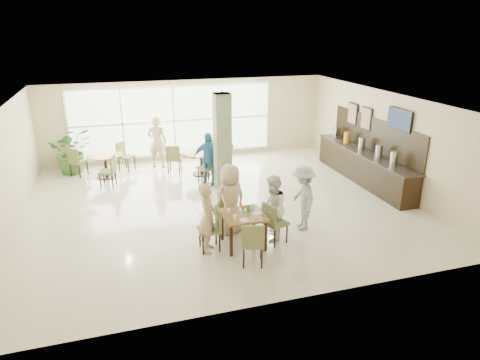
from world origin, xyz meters
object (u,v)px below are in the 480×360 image
object	(u,v)px
round_table_right	(201,157)
teen_left	(208,218)
adult_b	(224,147)
round_table_left	(105,160)
potted_plant	(71,150)
buffet_counter	(364,164)
teen_far	(230,199)
teen_right	(272,208)
main_table	(243,218)
teen_standing	(303,197)
adult_a	(208,159)
adult_standing	(157,142)

from	to	relation	value
round_table_right	teen_left	distance (m)	5.03
teen_left	adult_b	xyz separation A→B (m)	(1.69, 5.01, 0.07)
round_table_left	potted_plant	world-z (taller)	potted_plant
round_table_right	adult_b	world-z (taller)	adult_b
buffet_counter	teen_far	bearing A→B (deg)	-156.04
buffet_counter	teen_right	distance (m)	4.91
main_table	teen_standing	size ratio (longest dim) A/B	0.58
teen_right	adult_a	bearing A→B (deg)	-147.63
round_table_left	potted_plant	distance (m)	1.30
buffet_counter	teen_left	world-z (taller)	buffet_counter
main_table	adult_b	distance (m)	5.09
buffet_counter	adult_a	distance (m)	4.78
round_table_right	main_table	bearing A→B (deg)	-91.52
main_table	adult_a	size ratio (longest dim) A/B	0.56
teen_far	adult_a	size ratio (longest dim) A/B	1.04
buffet_counter	teen_far	size ratio (longest dim) A/B	2.84
teen_standing	adult_a	bearing A→B (deg)	-151.84
round_table_right	buffet_counter	world-z (taller)	buffet_counter
teen_right	adult_standing	bearing A→B (deg)	-138.81
round_table_left	teen_left	size ratio (longest dim) A/B	0.73
round_table_left	main_table	bearing A→B (deg)	-63.00
round_table_right	teen_right	xyz separation A→B (m)	(0.58, -4.83, 0.16)
potted_plant	teen_standing	world-z (taller)	teen_standing
adult_a	adult_b	size ratio (longest dim) A/B	0.96
teen_right	adult_standing	distance (m)	6.27
buffet_counter	teen_standing	world-z (taller)	buffet_counter
adult_a	potted_plant	bearing A→B (deg)	173.61
teen_left	adult_standing	size ratio (longest dim) A/B	0.88
teen_left	main_table	bearing A→B (deg)	-70.37
adult_a	round_table_left	bearing A→B (deg)	176.33
teen_left	teen_far	world-z (taller)	teen_far
buffet_counter	round_table_right	bearing A→B (deg)	155.88
main_table	teen_left	bearing A→B (deg)	-179.40
main_table	teen_right	xyz separation A→B (m)	(0.71, 0.11, 0.10)
round_table_left	adult_a	xyz separation A→B (m)	(2.98, -1.55, 0.22)
round_table_right	buffet_counter	xyz separation A→B (m)	(4.65, -2.08, -0.04)
teen_far	teen_standing	bearing A→B (deg)	148.77
adult_standing	teen_far	bearing A→B (deg)	120.33
round_table_left	teen_right	size ratio (longest dim) A/B	0.75
teen_far	round_table_right	bearing A→B (deg)	-114.91
round_table_left	round_table_right	size ratio (longest dim) A/B	0.96
teen_left	teen_standing	world-z (taller)	teen_standing
teen_right	adult_b	xyz separation A→B (m)	(0.19, 4.89, 0.08)
teen_standing	adult_standing	world-z (taller)	adult_standing
buffet_counter	teen_far	distance (m)	5.34
potted_plant	teen_right	distance (m)	7.72
round_table_right	teen_left	xyz separation A→B (m)	(-0.91, -4.95, 0.18)
main_table	adult_a	xyz separation A→B (m)	(0.15, 4.01, 0.15)
teen_right	potted_plant	bearing A→B (deg)	-119.64
teen_left	adult_standing	world-z (taller)	adult_standing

